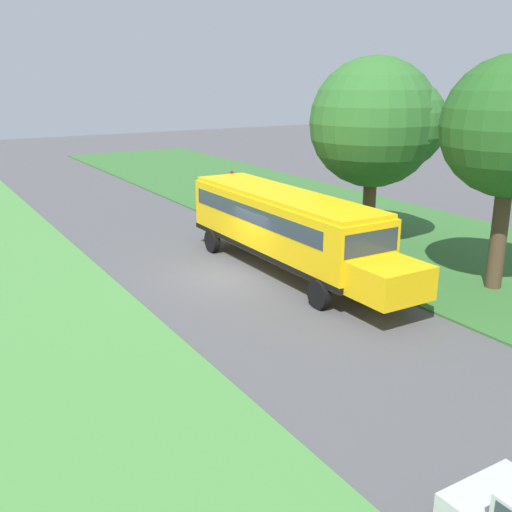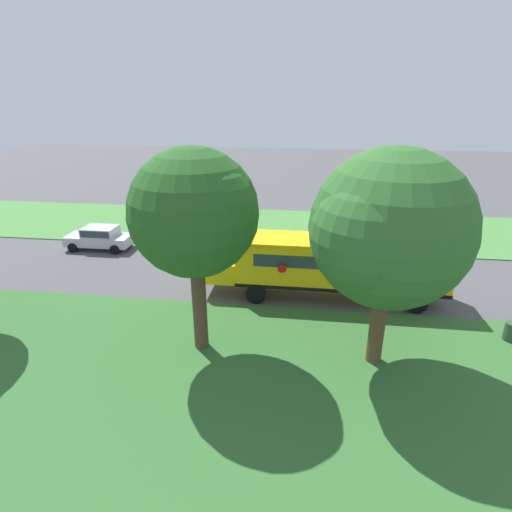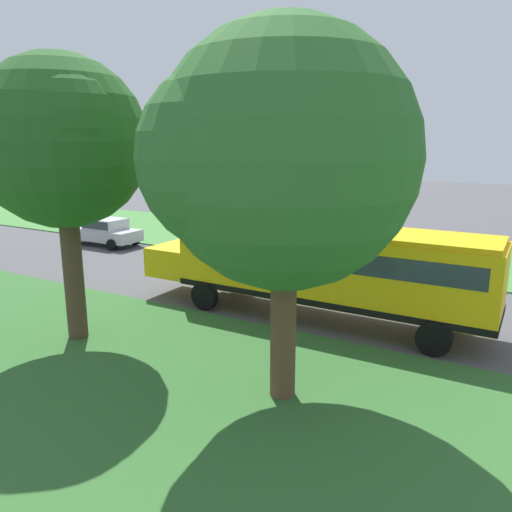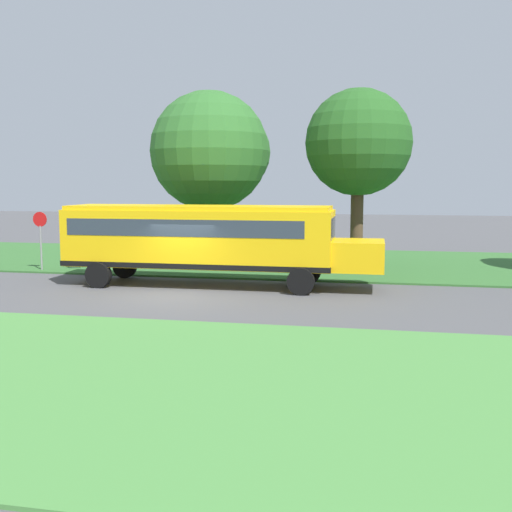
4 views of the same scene
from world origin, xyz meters
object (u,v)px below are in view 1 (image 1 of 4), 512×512
(oak_tree_beside_bus, at_px, (380,123))
(trash_bin, at_px, (259,215))
(school_bus, at_px, (286,225))
(stop_sign, at_px, (233,190))
(oak_tree_roadside_mid, at_px, (510,125))

(oak_tree_beside_bus, bearing_deg, trash_bin, -68.96)
(oak_tree_beside_bus, height_order, trash_bin, oak_tree_beside_bus)
(oak_tree_beside_bus, xyz_separation_m, trash_bin, (2.41, -6.25, -5.10))
(school_bus, relative_size, oak_tree_beside_bus, 1.48)
(school_bus, xyz_separation_m, stop_sign, (-2.31, -8.50, -0.19))
(oak_tree_beside_bus, bearing_deg, oak_tree_roadside_mid, 88.28)
(oak_tree_roadside_mid, bearing_deg, trash_bin, -80.30)
(school_bus, distance_m, oak_tree_roadside_mid, 8.74)
(trash_bin, bearing_deg, stop_sign, -48.80)
(school_bus, distance_m, stop_sign, 8.81)
(oak_tree_beside_bus, bearing_deg, school_bus, 11.38)
(oak_tree_beside_bus, distance_m, trash_bin, 8.42)
(oak_tree_beside_bus, relative_size, trash_bin, 9.34)
(school_bus, height_order, stop_sign, school_bus)
(oak_tree_roadside_mid, bearing_deg, stop_sign, -77.23)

